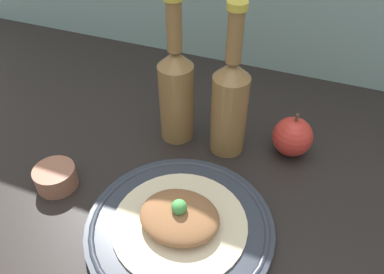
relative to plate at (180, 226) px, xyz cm
name	(u,v)px	position (x,y,z in cm)	size (l,w,h in cm)	color
ground_plane	(154,214)	(-5.99, 2.68, -2.95)	(180.00, 110.00, 4.00)	black
plate	(180,226)	(0.00, 0.00, 0.00)	(29.86, 29.86, 1.79)	#2D333D
plated_food	(180,218)	(0.00, 0.00, 2.05)	(21.35, 21.35, 5.48)	beige
cider_bottle_left	(176,91)	(-9.72, 21.73, 9.87)	(6.75, 6.75, 29.30)	olive
cider_bottle_right	(230,103)	(0.89, 21.73, 9.87)	(6.75, 6.75, 29.30)	olive
apple	(292,137)	(12.87, 24.96, 2.90)	(7.69, 7.69, 9.16)	red
dipping_bowl	(56,177)	(-24.15, 0.90, 0.98)	(7.27, 7.27, 3.86)	#996047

